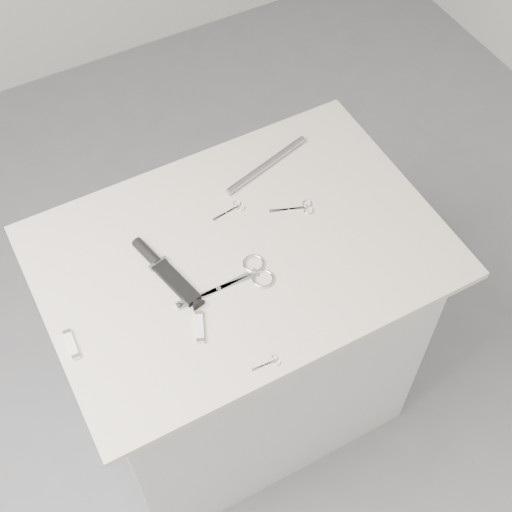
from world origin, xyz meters
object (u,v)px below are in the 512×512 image
large_shears (244,277)px  tiny_scissors (269,363)px  plinth (244,341)px  pocket_knife_b (200,327)px  pocket_knife_a (72,345)px  metal_rail (266,165)px  sheathed_knife (163,268)px  embroidery_scissors_a (299,208)px  embroidery_scissors_b (233,209)px

large_shears → tiny_scissors: large_shears is taller
plinth → pocket_knife_b: pocket_knife_b is taller
pocket_knife_a → metal_rail: (0.65, 0.27, 0.00)m
pocket_knife_b → metal_rail: bearing=-22.9°
large_shears → sheathed_knife: (-0.16, 0.11, 0.01)m
pocket_knife_a → pocket_knife_b: bearing=-106.5°
embroidery_scissors_a → pocket_knife_a: pocket_knife_a is taller
pocket_knife_a → pocket_knife_b: size_ratio=0.96×
large_shears → pocket_knife_a: size_ratio=3.05×
plinth → sheathed_knife: size_ratio=3.79×
embroidery_scissors_a → tiny_scissors: 0.45m
sheathed_knife → embroidery_scissors_a: bearing=-101.5°
pocket_knife_b → metal_rail: 0.53m
tiny_scissors → sheathed_knife: size_ratio=0.29×
metal_rail → embroidery_scissors_a: bearing=-88.0°
embroidery_scissors_a → pocket_knife_a: size_ratio=1.45×
pocket_knife_a → pocket_knife_b: (0.28, -0.10, 0.00)m
tiny_scissors → pocket_knife_a: 0.45m
pocket_knife_a → metal_rail: metal_rail is taller
embroidery_scissors_b → large_shears: bearing=-117.2°
large_shears → pocket_knife_b: bearing=-153.7°
large_shears → embroidery_scissors_a: large_shears is taller
plinth → metal_rail: bearing=48.4°
sheathed_knife → pocket_knife_a: bearing=95.8°
large_shears → sheathed_knife: size_ratio=1.02×
plinth → pocket_knife_a: size_ratio=11.35×
embroidery_scissors_b → tiny_scissors: same height
metal_rail → embroidery_scissors_b: bearing=-149.2°
sheathed_knife → metal_rail: bearing=-78.3°
embroidery_scissors_b → pocket_knife_a: bearing=-167.8°
embroidery_scissors_a → tiny_scissors: size_ratio=1.69×
large_shears → sheathed_knife: 0.20m
pocket_knife_a → tiny_scissors: bearing=-121.1°
embroidery_scissors_b → sheathed_knife: bearing=-166.8°
large_shears → pocket_knife_a: 0.43m
pocket_knife_b → metal_rail: (0.38, 0.37, 0.00)m
plinth → tiny_scissors: tiny_scissors is taller
large_shears → pocket_knife_b: 0.17m
sheathed_knife → plinth: bearing=-113.0°
plinth → embroidery_scissors_a: size_ratio=7.84×
embroidery_scissors_a → pocket_knife_b: size_ratio=1.39×
large_shears → pocket_knife_a: (-0.43, 0.02, 0.00)m
embroidery_scissors_b → sheathed_knife: (-0.24, -0.09, 0.01)m
large_shears → metal_rail: size_ratio=0.85×
embroidery_scissors_b → tiny_scissors: 0.45m
embroidery_scissors_b → metal_rail: bearing=23.2°
pocket_knife_b → large_shears: bearing=-41.5°
tiny_scissors → metal_rail: size_ratio=0.24×
embroidery_scissors_b → metal_rail: (0.15, 0.09, 0.01)m
large_shears → plinth: bearing=68.3°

